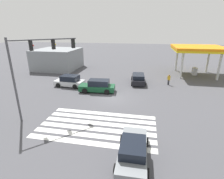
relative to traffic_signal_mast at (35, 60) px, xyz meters
name	(u,v)px	position (x,y,z in m)	size (l,w,h in m)	color
ground_plane	(112,98)	(5.73, 5.73, -5.37)	(153.96, 153.96, 0.00)	#47474C
crosswalk_markings	(97,126)	(5.73, -0.91, -5.36)	(9.97, 5.35, 0.01)	silver
traffic_signal_mast	(35,60)	(0.00, 0.00, 0.00)	(4.23, 4.23, 7.33)	#47474C
car_0	(133,151)	(9.04, -4.33, -4.72)	(2.05, 4.78, 1.40)	gray
car_2	(70,81)	(-1.14, 8.96, -4.61)	(4.26, 2.37, 1.59)	silver
car_3	(98,86)	(3.46, 7.46, -4.59)	(4.75, 2.28, 1.64)	#144728
car_4	(138,79)	(8.53, 12.33, -4.65)	(2.36, 4.81, 1.47)	black
gas_station_canopy	(198,50)	(18.19, 19.25, -0.88)	(8.24, 8.24, 5.03)	yellow
corner_building	(58,59)	(-8.22, 19.42, -3.38)	(8.10, 8.10, 3.98)	gray
pedestrian	(169,79)	(12.99, 12.26, -4.48)	(0.40, 0.41, 1.59)	#38383D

